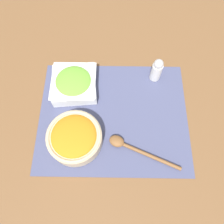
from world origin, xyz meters
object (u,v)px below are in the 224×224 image
object	(u,v)px
carrot_bowl	(73,137)
pepper_shaker	(156,70)
wooden_spoon	(129,147)
lettuce_bowl	(73,83)

from	to	relation	value
carrot_bowl	pepper_shaker	size ratio (longest dim) A/B	1.74
carrot_bowl	pepper_shaker	bearing A→B (deg)	-137.63
carrot_bowl	wooden_spoon	xyz separation A→B (m)	(-0.18, 0.02, -0.03)
wooden_spoon	pepper_shaker	xyz separation A→B (m)	(-0.10, -0.28, 0.04)
pepper_shaker	carrot_bowl	bearing A→B (deg)	42.37
carrot_bowl	lettuce_bowl	distance (m)	0.21
lettuce_bowl	wooden_spoon	world-z (taller)	lettuce_bowl
lettuce_bowl	carrot_bowl	bearing A→B (deg)	95.66
carrot_bowl	wooden_spoon	world-z (taller)	carrot_bowl
carrot_bowl	wooden_spoon	distance (m)	0.19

